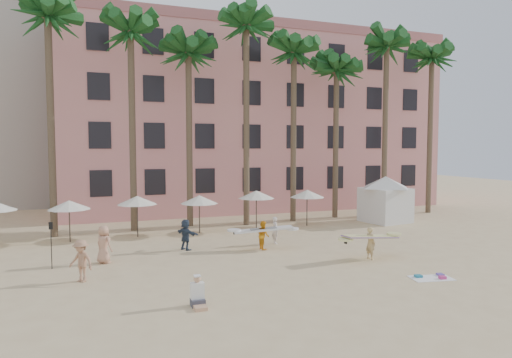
{
  "coord_description": "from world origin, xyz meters",
  "views": [
    {
      "loc": [
        -7.84,
        -16.99,
        5.71
      ],
      "look_at": [
        0.62,
        6.0,
        4.0
      ],
      "focal_mm": 32.0,
      "sensor_mm": 36.0,
      "label": 1
    }
  ],
  "objects": [
    {
      "name": "ground",
      "position": [
        0.0,
        0.0,
        0.0
      ],
      "size": [
        120.0,
        120.0,
        0.0
      ],
      "primitive_type": "plane",
      "color": "#D1B789",
      "rests_on": "ground"
    },
    {
      "name": "pink_hotel",
      "position": [
        7.0,
        26.0,
        8.0
      ],
      "size": [
        35.0,
        14.0,
        16.0
      ],
      "primitive_type": "cube",
      "color": "pink",
      "rests_on": "ground"
    },
    {
      "name": "palm_row",
      "position": [
        0.51,
        15.0,
        12.97
      ],
      "size": [
        44.4,
        5.4,
        16.3
      ],
      "color": "brown",
      "rests_on": "ground"
    },
    {
      "name": "umbrella_row",
      "position": [
        -3.0,
        12.5,
        2.33
      ],
      "size": [
        22.5,
        2.7,
        2.73
      ],
      "color": "#332B23",
      "rests_on": "ground"
    },
    {
      "name": "cabana",
      "position": [
        13.37,
        12.04,
        2.07
      ],
      "size": [
        5.19,
        5.19,
        3.5
      ],
      "color": "silver",
      "rests_on": "ground"
    },
    {
      "name": "beach_towel",
      "position": [
        6.14,
        -1.29,
        0.03
      ],
      "size": [
        1.96,
        1.33,
        0.14
      ],
      "color": "white",
      "rests_on": "ground"
    },
    {
      "name": "carrier_yellow",
      "position": [
        5.55,
        2.51,
        0.96
      ],
      "size": [
        3.21,
        1.1,
        1.67
      ],
      "color": "tan",
      "rests_on": "ground"
    },
    {
      "name": "carrier_white",
      "position": [
        1.25,
        6.54,
        0.88
      ],
      "size": [
        3.38,
        1.41,
        1.59
      ],
      "color": "orange",
      "rests_on": "ground"
    },
    {
      "name": "beachgoers",
      "position": [
        -5.29,
        5.99,
        0.89
      ],
      "size": [
        11.56,
        5.9,
        1.88
      ],
      "color": "#2E3D51",
      "rests_on": "ground"
    },
    {
      "name": "paddle",
      "position": [
        -9.57,
        6.09,
        1.41
      ],
      "size": [
        0.18,
        0.04,
        2.23
      ],
      "color": "black",
      "rests_on": "ground"
    },
    {
      "name": "seated_man",
      "position": [
        -4.26,
        -1.23,
        0.38
      ],
      "size": [
        0.49,
        0.85,
        1.11
      ],
      "color": "#3F3F4C",
      "rests_on": "ground"
    }
  ]
}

